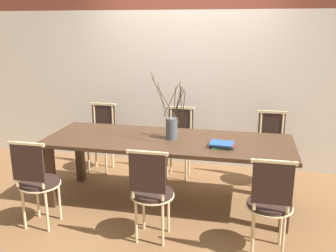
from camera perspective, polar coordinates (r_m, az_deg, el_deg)
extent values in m
plane|color=brown|center=(4.38, 0.00, -11.47)|extent=(16.00, 16.00, 0.00)
cube|color=beige|center=(5.28, 3.06, 5.52)|extent=(12.00, 0.06, 2.16)
cube|color=#422B1C|center=(4.10, 0.00, -2.29)|extent=(2.69, 0.95, 0.04)
cube|color=#422B1C|center=(4.33, -17.48, -7.33)|extent=(0.09, 0.09, 0.71)
cube|color=#422B1C|center=(3.83, 17.51, -10.41)|extent=(0.09, 0.09, 0.71)
cube|color=#422B1C|center=(4.95, -13.28, -4.20)|extent=(0.09, 0.09, 0.71)
cube|color=#422B1C|center=(4.51, 16.74, -6.38)|extent=(0.09, 0.09, 0.71)
cylinder|color=black|center=(3.95, -18.95, -8.10)|extent=(0.38, 0.38, 0.04)
cylinder|color=beige|center=(3.96, -18.92, -8.42)|extent=(0.41, 0.41, 0.01)
cylinder|color=beige|center=(4.20, -19.27, -10.24)|extent=(0.03, 0.03, 0.44)
cylinder|color=beige|center=(4.08, -16.22, -10.74)|extent=(0.03, 0.03, 0.44)
cylinder|color=beige|center=(4.01, -21.13, -11.66)|extent=(0.03, 0.03, 0.44)
cylinder|color=beige|center=(3.89, -17.98, -12.24)|extent=(0.03, 0.03, 0.44)
cylinder|color=beige|center=(3.81, -22.25, -5.41)|extent=(0.03, 0.03, 0.45)
cylinder|color=beige|center=(3.67, -18.76, -5.85)|extent=(0.03, 0.03, 0.45)
cube|color=black|center=(3.72, -20.61, -5.33)|extent=(0.33, 0.02, 0.36)
cube|color=beige|center=(3.67, -20.84, -2.59)|extent=(0.37, 0.03, 0.03)
cylinder|color=black|center=(3.52, -2.38, -10.16)|extent=(0.38, 0.38, 0.04)
cylinder|color=beige|center=(3.53, -2.38, -10.50)|extent=(0.41, 0.41, 0.01)
cylinder|color=beige|center=(3.76, -3.73, -12.45)|extent=(0.03, 0.03, 0.44)
cylinder|color=beige|center=(3.71, 0.07, -12.86)|extent=(0.03, 0.03, 0.44)
cylinder|color=beige|center=(3.55, -4.87, -14.26)|extent=(0.03, 0.03, 0.44)
cylinder|color=beige|center=(3.50, -0.82, -14.74)|extent=(0.03, 0.03, 0.44)
cylinder|color=beige|center=(3.31, -5.41, -7.34)|extent=(0.03, 0.03, 0.45)
cylinder|color=beige|center=(3.25, -0.84, -7.75)|extent=(0.03, 0.03, 0.45)
cube|color=black|center=(3.26, -3.18, -7.22)|extent=(0.33, 0.02, 0.36)
cube|color=beige|center=(3.20, -3.20, -4.11)|extent=(0.37, 0.03, 0.03)
cylinder|color=black|center=(3.43, 15.19, -11.42)|extent=(0.38, 0.38, 0.04)
cylinder|color=beige|center=(3.44, 15.16, -11.77)|extent=(0.41, 0.41, 0.01)
cylinder|color=beige|center=(3.65, 12.82, -13.81)|extent=(0.03, 0.03, 0.44)
cylinder|color=beige|center=(3.66, 16.84, -13.97)|extent=(0.03, 0.03, 0.44)
cylinder|color=beige|center=(3.43, 12.83, -15.81)|extent=(0.03, 0.03, 0.44)
cylinder|color=beige|center=(3.45, 17.14, -15.97)|extent=(0.03, 0.03, 0.44)
cylinder|color=beige|center=(3.18, 13.17, -8.72)|extent=(0.03, 0.03, 0.45)
cylinder|color=beige|center=(3.20, 18.04, -8.94)|extent=(0.03, 0.03, 0.45)
cube|color=black|center=(3.17, 15.64, -8.51)|extent=(0.33, 0.02, 0.36)
cube|color=beige|center=(3.11, 15.88, -5.33)|extent=(0.37, 0.03, 0.03)
cylinder|color=black|center=(5.19, -10.34, -1.92)|extent=(0.38, 0.38, 0.04)
cylinder|color=beige|center=(5.20, -10.33, -2.17)|extent=(0.41, 0.41, 0.01)
cylinder|color=beige|center=(5.11, -9.45, -4.97)|extent=(0.03, 0.03, 0.44)
cylinder|color=beige|center=(5.20, -12.02, -4.73)|extent=(0.03, 0.03, 0.44)
cylinder|color=beige|center=(5.33, -8.47, -4.07)|extent=(0.03, 0.03, 0.44)
cylinder|color=beige|center=(5.42, -10.95, -3.86)|extent=(0.03, 0.03, 0.44)
cylinder|color=beige|center=(5.22, -8.43, 1.01)|extent=(0.03, 0.03, 0.45)
cylinder|color=beige|center=(5.32, -11.14, 1.16)|extent=(0.03, 0.03, 0.45)
cube|color=black|center=(5.27, -9.79, 1.33)|extent=(0.33, 0.02, 0.36)
cube|color=beige|center=(5.22, -9.90, 3.30)|extent=(0.37, 0.03, 0.03)
cylinder|color=black|center=(4.89, 1.58, -2.76)|extent=(0.38, 0.38, 0.04)
cylinder|color=beige|center=(4.89, 1.58, -3.02)|extent=(0.41, 0.41, 0.01)
cylinder|color=beige|center=(4.83, 2.75, -5.99)|extent=(0.03, 0.03, 0.44)
cylinder|color=beige|center=(4.87, -0.16, -5.77)|extent=(0.03, 0.03, 0.44)
cylinder|color=beige|center=(5.06, 3.22, -4.98)|extent=(0.03, 0.03, 0.44)
cylinder|color=beige|center=(5.10, 0.44, -4.78)|extent=(0.03, 0.03, 0.44)
cylinder|color=beige|center=(4.95, 3.48, 0.36)|extent=(0.03, 0.03, 0.45)
cylinder|color=beige|center=(5.00, 0.44, 0.53)|extent=(0.03, 0.03, 0.45)
cube|color=black|center=(4.97, 1.97, 0.71)|extent=(0.33, 0.02, 0.36)
cube|color=beige|center=(4.92, 1.97, 2.79)|extent=(0.37, 0.03, 0.03)
cylinder|color=black|center=(4.82, 15.36, -3.57)|extent=(0.38, 0.38, 0.04)
cylinder|color=beige|center=(4.83, 15.34, -3.83)|extent=(0.41, 0.41, 0.01)
cylinder|color=beige|center=(4.79, 16.73, -6.81)|extent=(0.03, 0.03, 0.44)
cylinder|color=beige|center=(4.78, 13.73, -6.67)|extent=(0.03, 0.03, 0.44)
cylinder|color=beige|center=(5.03, 16.53, -5.76)|extent=(0.03, 0.03, 0.44)
cylinder|color=beige|center=(5.01, 13.68, -5.62)|extent=(0.03, 0.03, 0.44)
cylinder|color=beige|center=(4.92, 17.03, -0.39)|extent=(0.03, 0.03, 0.45)
cylinder|color=beige|center=(4.90, 13.91, -0.22)|extent=(0.03, 0.03, 0.45)
cube|color=black|center=(4.91, 15.49, -0.04)|extent=(0.33, 0.02, 0.36)
cube|color=beige|center=(4.86, 15.64, 2.06)|extent=(0.37, 0.03, 0.03)
cylinder|color=#4C5156|center=(4.08, 0.55, -0.38)|extent=(0.13, 0.13, 0.23)
cylinder|color=#473828|center=(4.06, 1.53, 3.69)|extent=(0.13, 0.13, 0.34)
cylinder|color=#473828|center=(3.86, -0.37, 3.95)|extent=(0.31, 0.07, 0.46)
cylinder|color=#473828|center=(4.02, 2.44, 3.43)|extent=(0.08, 0.26, 0.32)
cylinder|color=#473828|center=(4.07, 1.67, 3.61)|extent=(0.15, 0.14, 0.33)
cylinder|color=#473828|center=(3.89, -1.07, 4.35)|extent=(0.27, 0.18, 0.50)
cylinder|color=#473828|center=(4.04, 1.61, 3.73)|extent=(0.09, 0.14, 0.36)
cylinder|color=#473828|center=(3.96, -0.83, 3.71)|extent=(0.15, 0.18, 0.38)
cylinder|color=#473828|center=(4.02, 1.03, 3.64)|extent=(0.05, 0.07, 0.35)
cylinder|color=#473828|center=(4.09, 0.44, 3.89)|extent=(0.16, 0.06, 0.36)
cylinder|color=#473828|center=(3.99, 1.97, 3.98)|extent=(0.02, 0.20, 0.41)
cube|color=#1E6B4C|center=(3.88, 8.31, -3.04)|extent=(0.24, 0.20, 0.02)
cube|color=maroon|center=(3.87, 8.22, -2.85)|extent=(0.26, 0.17, 0.01)
cube|color=#234C8C|center=(3.87, 8.18, -2.64)|extent=(0.25, 0.21, 0.02)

